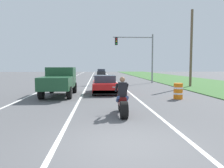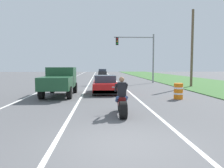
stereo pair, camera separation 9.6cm
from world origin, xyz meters
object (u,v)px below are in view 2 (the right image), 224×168
Objects in this scene: sports_car_red at (105,85)px; distant_car_far_ahead at (102,72)px; pickup_truck_left_lane_dark_green at (60,80)px; motorcycle_with_rider at (122,101)px; construction_barrel_nearest at (178,91)px; traffic_light_mast_near at (141,50)px.

sports_car_red is 1.08× the size of distant_car_far_ahead.
pickup_truck_left_lane_dark_green reaches higher than sports_car_red.
motorcycle_with_rider is 2.21× the size of construction_barrel_nearest.
sports_car_red is 0.90× the size of pickup_truck_left_lane_dark_green.
traffic_light_mast_near is 1.50× the size of distant_car_far_ahead.
traffic_light_mast_near is at bearing -77.82° from distant_car_far_ahead.
distant_car_far_ahead is (-4.45, 20.62, -3.25)m from traffic_light_mast_near.
sports_car_red is 3.51m from pickup_truck_left_lane_dark_green.
sports_car_red is 12.02m from traffic_light_mast_near.
traffic_light_mast_near reaches higher than construction_barrel_nearest.
distant_car_far_ahead is (3.45, 32.51, -0.33)m from pickup_truck_left_lane_dark_green.
motorcycle_with_rider is 6.05m from construction_barrel_nearest.
motorcycle_with_rider reaches higher than construction_barrel_nearest.
pickup_truck_left_lane_dark_green is at bearing -123.60° from traffic_light_mast_near.
pickup_truck_left_lane_dark_green is at bearing 164.87° from construction_barrel_nearest.
distant_car_far_ahead is (-0.21, 39.11, 0.18)m from motorcycle_with_rider.
construction_barrel_nearest is at bearing 48.31° from motorcycle_with_rider.
construction_barrel_nearest is at bearing -37.51° from sports_car_red.
pickup_truck_left_lane_dark_green is 1.20× the size of distant_car_far_ahead.
motorcycle_with_rider is 0.46× the size of pickup_truck_left_lane_dark_green.
traffic_light_mast_near reaches higher than pickup_truck_left_lane_dark_green.
sports_car_red is (-0.47, 7.96, 0.04)m from motorcycle_with_rider.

